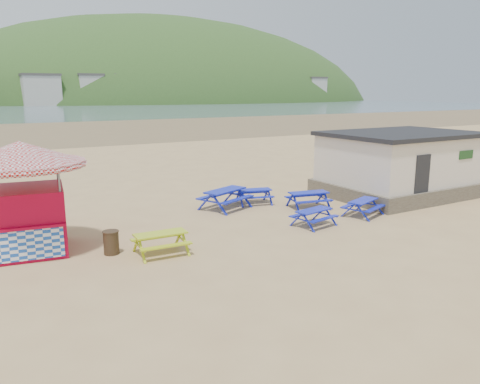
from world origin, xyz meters
TOP-DOWN VIEW (x-y plane):
  - ground at (0.00, 0.00)m, footprint 400.00×400.00m
  - wet_sand at (0.00, 55.00)m, footprint 400.00×400.00m
  - picnic_table_blue_a at (1.46, 2.81)m, footprint 2.54×2.32m
  - picnic_table_blue_b at (3.08, 3.00)m, footprint 1.89×1.68m
  - picnic_table_blue_c at (4.71, 1.02)m, footprint 2.00×1.75m
  - picnic_table_blue_e at (3.11, -1.31)m, footprint 1.74×1.50m
  - picnic_table_blue_f at (5.84, -1.18)m, footprint 1.95×1.76m
  - picnic_table_yellow at (-3.16, -1.33)m, footprint 1.72×1.41m
  - ice_cream_kiosk at (-6.79, 1.03)m, footprint 4.55×4.55m
  - litter_bin at (-4.54, -0.55)m, footprint 0.52×0.52m
  - amenity_block at (10.50, 1.00)m, footprint 7.40×5.40m
  - headland_town at (90.00, 229.68)m, footprint 264.00×144.00m

SIDE VIEW (x-z plane):
  - headland_town at x=90.00m, z-range -63.91..44.09m
  - ground at x=0.00m, z-range 0.00..0.00m
  - wet_sand at x=0.00m, z-range 0.00..0.00m
  - picnic_table_blue_e at x=3.11m, z-range 0.00..0.65m
  - picnic_table_blue_b at x=3.08m, z-range 0.00..0.67m
  - picnic_table_blue_f at x=5.84m, z-range 0.00..0.67m
  - picnic_table_yellow at x=-3.16m, z-range 0.00..0.69m
  - picnic_table_blue_c at x=4.71m, z-range 0.00..0.73m
  - litter_bin at x=-4.54m, z-range 0.01..0.77m
  - picnic_table_blue_a at x=1.46m, z-range 0.00..0.87m
  - amenity_block at x=10.50m, z-range -0.01..3.14m
  - ice_cream_kiosk at x=-6.79m, z-range 0.47..4.07m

